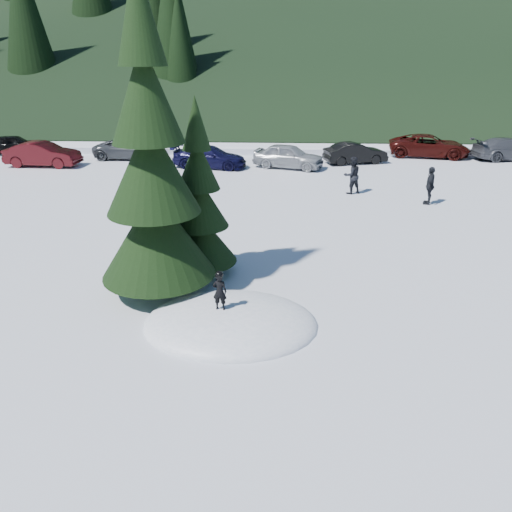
{
  "coord_description": "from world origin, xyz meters",
  "views": [
    {
      "loc": [
        1.17,
        -11.08,
        6.51
      ],
      "look_at": [
        0.56,
        1.96,
        1.1
      ],
      "focal_mm": 35.0,
      "sensor_mm": 36.0,
      "label": 1
    }
  ],
  "objects_px": {
    "child_skier": "(220,292)",
    "car_2": "(129,149)",
    "spruce_tall": "(152,179)",
    "car_6": "(429,146)",
    "car_3": "(210,157)",
    "car_4": "(288,156)",
    "adult_1": "(430,186)",
    "car_1": "(43,154)",
    "car_7": "(510,149)",
    "car_5": "(355,153)",
    "adult_0": "(352,175)",
    "car_0": "(14,144)",
    "spruce_short": "(199,208)"
  },
  "relations": [
    {
      "from": "car_3",
      "to": "car_0",
      "type": "bearing_deg",
      "value": 84.85
    },
    {
      "from": "child_skier",
      "to": "car_3",
      "type": "height_order",
      "value": "child_skier"
    },
    {
      "from": "car_0",
      "to": "child_skier",
      "type": "bearing_deg",
      "value": -156.63
    },
    {
      "from": "child_skier",
      "to": "car_6",
      "type": "height_order",
      "value": "child_skier"
    },
    {
      "from": "car_2",
      "to": "car_6",
      "type": "xyz_separation_m",
      "value": [
        19.41,
        1.54,
        0.09
      ]
    },
    {
      "from": "child_skier",
      "to": "adult_0",
      "type": "xyz_separation_m",
      "value": [
        4.95,
        12.92,
        -0.07
      ]
    },
    {
      "from": "child_skier",
      "to": "car_6",
      "type": "relative_size",
      "value": 0.19
    },
    {
      "from": "car_2",
      "to": "car_5",
      "type": "xyz_separation_m",
      "value": [
        14.32,
        -0.8,
        0.02
      ]
    },
    {
      "from": "car_0",
      "to": "car_4",
      "type": "xyz_separation_m",
      "value": [
        18.36,
        -3.51,
        0.08
      ]
    },
    {
      "from": "child_skier",
      "to": "car_5",
      "type": "xyz_separation_m",
      "value": [
        6.1,
        19.97,
        -0.33
      ]
    },
    {
      "from": "car_1",
      "to": "car_3",
      "type": "relative_size",
      "value": 1.0
    },
    {
      "from": "car_2",
      "to": "car_1",
      "type": "bearing_deg",
      "value": 118.87
    },
    {
      "from": "car_2",
      "to": "car_3",
      "type": "distance_m",
      "value": 6.0
    },
    {
      "from": "car_0",
      "to": "car_4",
      "type": "height_order",
      "value": "car_4"
    },
    {
      "from": "car_5",
      "to": "adult_1",
      "type": "bearing_deg",
      "value": 177.7
    },
    {
      "from": "spruce_tall",
      "to": "car_4",
      "type": "xyz_separation_m",
      "value": [
        3.91,
        16.62,
        -2.61
      ]
    },
    {
      "from": "adult_0",
      "to": "car_5",
      "type": "bearing_deg",
      "value": -121.53
    },
    {
      "from": "car_3",
      "to": "car_5",
      "type": "distance_m",
      "value": 8.96
    },
    {
      "from": "car_4",
      "to": "car_3",
      "type": "bearing_deg",
      "value": 109.28
    },
    {
      "from": "child_skier",
      "to": "car_2",
      "type": "bearing_deg",
      "value": -62.13
    },
    {
      "from": "car_4",
      "to": "car_6",
      "type": "xyz_separation_m",
      "value": [
        9.23,
        3.83,
        0.0
      ]
    },
    {
      "from": "adult_0",
      "to": "car_6",
      "type": "relative_size",
      "value": 0.35
    },
    {
      "from": "adult_0",
      "to": "car_2",
      "type": "xyz_separation_m",
      "value": [
        -13.17,
        7.85,
        -0.28
      ]
    },
    {
      "from": "child_skier",
      "to": "car_0",
      "type": "relative_size",
      "value": 0.26
    },
    {
      "from": "adult_1",
      "to": "car_4",
      "type": "height_order",
      "value": "adult_1"
    },
    {
      "from": "spruce_tall",
      "to": "car_3",
      "type": "xyz_separation_m",
      "value": [
        -0.77,
        16.53,
        -2.68
      ]
    },
    {
      "from": "car_3",
      "to": "car_4",
      "type": "relative_size",
      "value": 1.06
    },
    {
      "from": "car_4",
      "to": "adult_1",
      "type": "bearing_deg",
      "value": -120.83
    },
    {
      "from": "car_0",
      "to": "car_6",
      "type": "xyz_separation_m",
      "value": [
        27.59,
        0.32,
        0.08
      ]
    },
    {
      "from": "adult_1",
      "to": "car_1",
      "type": "height_order",
      "value": "adult_1"
    },
    {
      "from": "car_0",
      "to": "car_3",
      "type": "bearing_deg",
      "value": -118.1
    },
    {
      "from": "spruce_tall",
      "to": "car_6",
      "type": "distance_m",
      "value": 24.45
    },
    {
      "from": "child_skier",
      "to": "car_1",
      "type": "xyz_separation_m",
      "value": [
        -12.76,
        18.28,
        -0.24
      ]
    },
    {
      "from": "adult_1",
      "to": "car_5",
      "type": "relative_size",
      "value": 0.44
    },
    {
      "from": "spruce_short",
      "to": "adult_1",
      "type": "bearing_deg",
      "value": 41.12
    },
    {
      "from": "spruce_tall",
      "to": "adult_1",
      "type": "bearing_deg",
      "value": 42.76
    },
    {
      "from": "adult_1",
      "to": "car_0",
      "type": "bearing_deg",
      "value": -93.99
    },
    {
      "from": "car_6",
      "to": "car_7",
      "type": "height_order",
      "value": "car_6"
    },
    {
      "from": "car_4",
      "to": "adult_0",
      "type": "bearing_deg",
      "value": -133.54
    },
    {
      "from": "adult_1",
      "to": "car_4",
      "type": "distance_m",
      "value": 9.55
    },
    {
      "from": "car_1",
      "to": "car_5",
      "type": "distance_m",
      "value": 18.94
    },
    {
      "from": "car_0",
      "to": "car_2",
      "type": "relative_size",
      "value": 0.84
    },
    {
      "from": "spruce_tall",
      "to": "child_skier",
      "type": "height_order",
      "value": "spruce_tall"
    },
    {
      "from": "car_6",
      "to": "car_7",
      "type": "bearing_deg",
      "value": -88.02
    },
    {
      "from": "adult_1",
      "to": "car_7",
      "type": "xyz_separation_m",
      "value": [
        7.84,
        10.29,
        -0.17
      ]
    },
    {
      "from": "adult_0",
      "to": "car_4",
      "type": "xyz_separation_m",
      "value": [
        -2.99,
        5.56,
        -0.18
      ]
    },
    {
      "from": "child_skier",
      "to": "car_6",
      "type": "xyz_separation_m",
      "value": [
        11.19,
        22.31,
        -0.25
      ]
    },
    {
      "from": "adult_1",
      "to": "car_6",
      "type": "distance_m",
      "value": 11.44
    },
    {
      "from": "car_6",
      "to": "car_7",
      "type": "distance_m",
      "value": 4.93
    },
    {
      "from": "car_0",
      "to": "car_2",
      "type": "height_order",
      "value": "car_0"
    }
  ]
}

